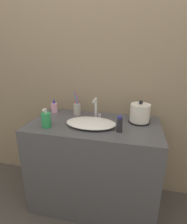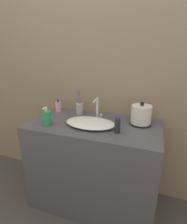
{
  "view_description": "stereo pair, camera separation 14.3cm",
  "coord_description": "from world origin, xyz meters",
  "px_view_note": "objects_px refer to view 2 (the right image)",
  "views": [
    {
      "loc": [
        0.31,
        -1.03,
        1.38
      ],
      "look_at": [
        -0.0,
        0.29,
        0.91
      ],
      "focal_mm": 28.0,
      "sensor_mm": 36.0,
      "label": 1
    },
    {
      "loc": [
        0.45,
        -0.99,
        1.38
      ],
      "look_at": [
        -0.0,
        0.29,
        0.91
      ],
      "focal_mm": 28.0,
      "sensor_mm": 36.0,
      "label": 2
    }
  ],
  "objects_px": {
    "toothbrush_cup": "(80,108)",
    "mouthwash_bottle": "(117,125)",
    "lotion_bottle": "(47,118)",
    "electric_kettle": "(141,116)",
    "faucet": "(97,108)",
    "shampoo_bottle": "(58,106)"
  },
  "relations": [
    {
      "from": "lotion_bottle",
      "to": "toothbrush_cup",
      "type": "bearing_deg",
      "value": 66.85
    },
    {
      "from": "toothbrush_cup",
      "to": "mouthwash_bottle",
      "type": "xyz_separation_m",
      "value": [
        0.43,
        -0.29,
        0.0
      ]
    },
    {
      "from": "toothbrush_cup",
      "to": "lotion_bottle",
      "type": "xyz_separation_m",
      "value": [
        -0.14,
        -0.34,
        0.0
      ]
    },
    {
      "from": "toothbrush_cup",
      "to": "mouthwash_bottle",
      "type": "bearing_deg",
      "value": -33.82
    },
    {
      "from": "faucet",
      "to": "lotion_bottle",
      "type": "distance_m",
      "value": 0.44
    },
    {
      "from": "shampoo_bottle",
      "to": "mouthwash_bottle",
      "type": "relative_size",
      "value": 1.1
    },
    {
      "from": "electric_kettle",
      "to": "lotion_bottle",
      "type": "height_order",
      "value": "electric_kettle"
    },
    {
      "from": "toothbrush_cup",
      "to": "mouthwash_bottle",
      "type": "relative_size",
      "value": 1.87
    },
    {
      "from": "electric_kettle",
      "to": "mouthwash_bottle",
      "type": "distance_m",
      "value": 0.27
    },
    {
      "from": "electric_kettle",
      "to": "toothbrush_cup",
      "type": "relative_size",
      "value": 0.84
    },
    {
      "from": "mouthwash_bottle",
      "to": "shampoo_bottle",
      "type": "bearing_deg",
      "value": 156.1
    },
    {
      "from": "faucet",
      "to": "lotion_bottle",
      "type": "relative_size",
      "value": 1.23
    },
    {
      "from": "faucet",
      "to": "lotion_bottle",
      "type": "height_order",
      "value": "faucet"
    },
    {
      "from": "faucet",
      "to": "mouthwash_bottle",
      "type": "distance_m",
      "value": 0.33
    },
    {
      "from": "electric_kettle",
      "to": "mouthwash_bottle",
      "type": "bearing_deg",
      "value": -123.56
    },
    {
      "from": "lotion_bottle",
      "to": "shampoo_bottle",
      "type": "height_order",
      "value": "lotion_bottle"
    },
    {
      "from": "lotion_bottle",
      "to": "mouthwash_bottle",
      "type": "xyz_separation_m",
      "value": [
        0.57,
        0.05,
        -0.0
      ]
    },
    {
      "from": "electric_kettle",
      "to": "shampoo_bottle",
      "type": "height_order",
      "value": "electric_kettle"
    },
    {
      "from": "toothbrush_cup",
      "to": "lotion_bottle",
      "type": "height_order",
      "value": "toothbrush_cup"
    },
    {
      "from": "faucet",
      "to": "electric_kettle",
      "type": "relative_size",
      "value": 0.97
    },
    {
      "from": "lotion_bottle",
      "to": "electric_kettle",
      "type": "bearing_deg",
      "value": 20.68
    },
    {
      "from": "lotion_bottle",
      "to": "shampoo_bottle",
      "type": "bearing_deg",
      "value": 105.47
    }
  ]
}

